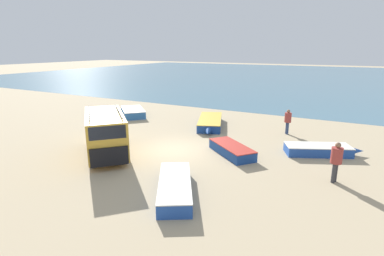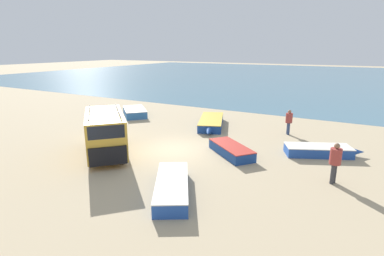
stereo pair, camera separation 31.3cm
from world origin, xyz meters
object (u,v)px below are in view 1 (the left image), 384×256
at_px(parked_van, 106,133).
at_px(fisherman_0, 336,159).
at_px(fishing_rowboat_1, 320,150).
at_px(fishing_rowboat_3, 133,112).
at_px(fishing_rowboat_0, 175,185).
at_px(fishing_rowboat_2, 210,123).
at_px(fishing_rowboat_4, 230,149).
at_px(fisherman_1, 288,119).

relative_size(parked_van, fisherman_0, 2.65).
bearing_deg(fishing_rowboat_1, fishing_rowboat_3, 144.99).
relative_size(fishing_rowboat_0, fisherman_0, 2.49).
bearing_deg(fishing_rowboat_0, fishing_rowboat_2, -13.62).
bearing_deg(fishing_rowboat_4, fisherman_1, -70.47).
relative_size(fishing_rowboat_1, fishing_rowboat_3, 1.12).
relative_size(fishing_rowboat_2, fisherman_0, 3.05).
xyz_separation_m(fishing_rowboat_1, fishing_rowboat_2, (-7.87, 2.70, 0.03)).
distance_m(fishing_rowboat_2, fishing_rowboat_4, 6.02).
height_order(fishing_rowboat_2, fishing_rowboat_3, fishing_rowboat_3).
distance_m(parked_van, fishing_rowboat_3, 9.86).
bearing_deg(fisherman_0, fishing_rowboat_3, -1.98).
distance_m(fishing_rowboat_1, fishing_rowboat_4, 4.91).
distance_m(parked_van, fishing_rowboat_2, 8.63).
bearing_deg(parked_van, fishing_rowboat_3, 163.96).
distance_m(parked_van, fisherman_1, 11.85).
height_order(fishing_rowboat_3, fisherman_1, fisherman_1).
height_order(fishing_rowboat_0, fisherman_0, fisherman_0).
distance_m(parked_van, fishing_rowboat_1, 11.73).
bearing_deg(fishing_rowboat_1, fishing_rowboat_4, -177.49).
xyz_separation_m(fishing_rowboat_4, fisherman_1, (1.97, 5.53, 0.73)).
distance_m(fishing_rowboat_2, fisherman_0, 10.76).
xyz_separation_m(fishing_rowboat_0, fishing_rowboat_3, (-10.56, 10.42, 0.03)).
distance_m(fishing_rowboat_0, fisherman_1, 11.10).
height_order(fishing_rowboat_2, fisherman_0, fisherman_0).
bearing_deg(fishing_rowboat_3, fishing_rowboat_1, -146.98).
xyz_separation_m(parked_van, fishing_rowboat_0, (5.54, -1.98, -0.98)).
distance_m(fishing_rowboat_0, fisherman_0, 6.98).
height_order(fishing_rowboat_3, fishing_rowboat_4, fishing_rowboat_3).
distance_m(fishing_rowboat_2, fisherman_1, 5.54).
xyz_separation_m(fishing_rowboat_2, fisherman_0, (8.77, -6.19, 0.79)).
relative_size(fishing_rowboat_0, fishing_rowboat_2, 0.82).
bearing_deg(fishing_rowboat_3, fishing_rowboat_2, -137.84).
xyz_separation_m(fisherman_0, fisherman_1, (-3.31, 6.81, -0.07)).
distance_m(fishing_rowboat_1, fishing_rowboat_2, 8.32).
bearing_deg(fishing_rowboat_2, fisherman_0, 33.30).
relative_size(fishing_rowboat_3, fisherman_0, 2.05).
distance_m(fishing_rowboat_3, fishing_rowboat_4, 12.06).
height_order(fishing_rowboat_1, fishing_rowboat_2, fishing_rowboat_2).
relative_size(fishing_rowboat_3, fisherman_1, 2.20).
bearing_deg(fishing_rowboat_3, fisherman_0, -157.78).
height_order(fishing_rowboat_0, fishing_rowboat_4, fishing_rowboat_0).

